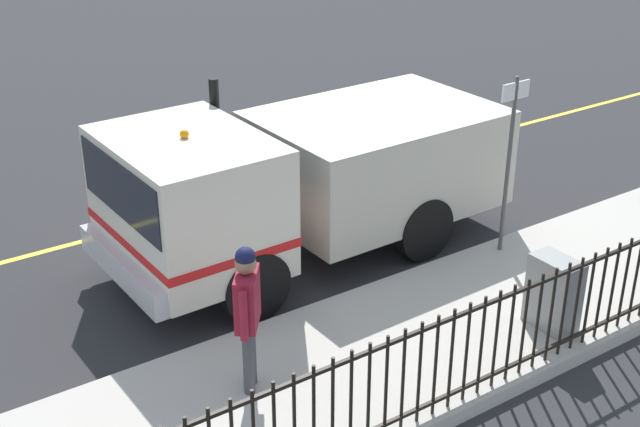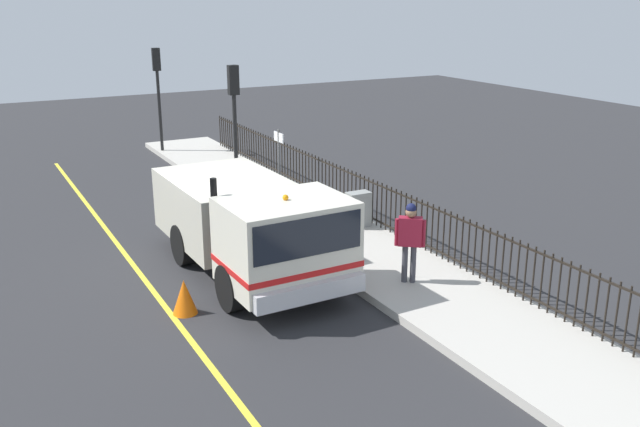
{
  "view_description": "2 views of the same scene",
  "coord_description": "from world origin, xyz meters",
  "views": [
    {
      "loc": [
        9.72,
        -7.53,
        5.94
      ],
      "look_at": [
        1.52,
        -1.96,
        1.25
      ],
      "focal_mm": 47.68,
      "sensor_mm": 36.0,
      "label": 1
    },
    {
      "loc": [
        -5.22,
        -14.97,
        6.02
      ],
      "look_at": [
        1.41,
        -2.7,
        1.62
      ],
      "focal_mm": 38.91,
      "sensor_mm": 36.0,
      "label": 2
    }
  ],
  "objects": [
    {
      "name": "worker_standing",
      "position": [
        2.93,
        -3.85,
        1.25
      ],
      "size": [
        0.53,
        0.48,
        1.75
      ],
      "rotation": [
        0.0,
        0.0,
        2.49
      ],
      "color": "maroon",
      "rests_on": "sidewalk_slab"
    },
    {
      "name": "sidewalk_slab",
      "position": [
        3.2,
        0.0,
        0.09
      ],
      "size": [
        2.71,
        26.67,
        0.18
      ],
      "primitive_type": "cube",
      "color": "#B7B2A8",
      "rests_on": "ground"
    },
    {
      "name": "work_truck",
      "position": [
        0.32,
        -1.64,
        1.28
      ],
      "size": [
        2.6,
        6.05,
        2.55
      ],
      "rotation": [
        0.0,
        0.0,
        3.16
      ],
      "color": "silver",
      "rests_on": "ground"
    },
    {
      "name": "ground_plane",
      "position": [
        0.0,
        0.0,
        0.0
      ],
      "size": [
        58.67,
        58.67,
        0.0
      ],
      "primitive_type": "plane",
      "color": "#2B2B2D",
      "rests_on": "ground"
    },
    {
      "name": "iron_fence",
      "position": [
        4.41,
        -0.0,
        0.79
      ],
      "size": [
        0.04,
        22.7,
        1.22
      ],
      "color": "black",
      "rests_on": "sidewalk_slab"
    },
    {
      "name": "street_sign",
      "position": [
        2.12,
        0.81,
        1.78
      ],
      "size": [
        0.06,
        0.5,
        2.59
      ],
      "color": "#4C4C4C",
      "rests_on": "sidewalk_slab"
    },
    {
      "name": "utility_cabinet",
      "position": [
        3.93,
        -0.15,
        0.64
      ],
      "size": [
        0.62,
        0.37,
        0.93
      ],
      "primitive_type": "cube",
      "color": "gray",
      "rests_on": "sidewalk_slab"
    },
    {
      "name": "lane_marking",
      "position": [
        -1.89,
        0.0,
        0.0
      ],
      "size": [
        0.12,
        24.0,
        0.01
      ],
      "primitive_type": "cube",
      "color": "yellow",
      "rests_on": "ground"
    },
    {
      "name": "traffic_cone",
      "position": [
        -1.62,
        -2.7,
        0.35
      ],
      "size": [
        0.49,
        0.49,
        0.71
      ],
      "primitive_type": "cone",
      "color": "orange",
      "rests_on": "ground"
    }
  ]
}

